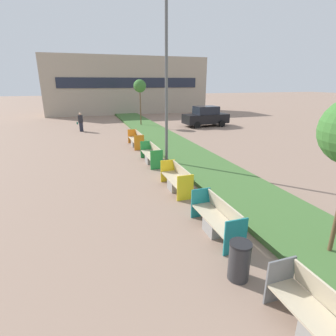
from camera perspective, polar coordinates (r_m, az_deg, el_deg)
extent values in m
cube|color=#426B33|center=(12.87, 8.29, 0.24)|extent=(2.80, 120.00, 0.18)
cube|color=tan|center=(36.96, -8.83, 17.33)|extent=(20.65, 5.16, 7.09)
cube|color=#1E2333|center=(34.37, -8.06, 17.90)|extent=(17.34, 0.08, 1.20)
cube|color=#BCAD8E|center=(5.31, 31.29, -27.67)|extent=(0.58, 2.05, 0.05)
cube|color=slate|center=(5.79, 23.12, -21.53)|extent=(0.62, 0.04, 0.94)
cube|color=gray|center=(7.59, 10.26, -12.34)|extent=(0.52, 0.60, 0.42)
cube|color=#BCAD8E|center=(7.48, 10.36, -10.82)|extent=(0.58, 1.94, 0.05)
cube|color=#BCAD8E|center=(7.48, 12.31, -8.68)|extent=(0.14, 1.86, 0.48)
cube|color=#197A7F|center=(6.74, 14.47, -14.33)|extent=(0.62, 0.04, 0.94)
cube|color=#197A7F|center=(8.24, 7.09, -7.52)|extent=(0.62, 0.04, 0.94)
cube|color=gray|center=(10.24, 1.69, -3.68)|extent=(0.52, 0.60, 0.42)
cube|color=#BCAD8E|center=(10.16, 1.70, -2.48)|extent=(0.58, 1.93, 0.05)
cube|color=#BCAD8E|center=(10.16, 3.15, -0.92)|extent=(0.14, 1.85, 0.48)
cube|color=yellow|center=(9.29, 3.78, -4.33)|extent=(0.62, 0.04, 0.94)
cube|color=yellow|center=(11.02, -0.05, -0.60)|extent=(0.62, 0.04, 0.94)
cube|color=gray|center=(13.64, -3.71, 1.94)|extent=(0.52, 0.60, 0.42)
cube|color=#BCAD8E|center=(13.58, -3.73, 2.88)|extent=(0.58, 2.12, 0.05)
cube|color=#BCAD8E|center=(13.58, -2.65, 4.04)|extent=(0.14, 2.03, 0.48)
cube|color=#238C3D|center=(12.57, -2.48, 1.78)|extent=(0.62, 0.04, 0.94)
cube|color=#238C3D|center=(14.58, -4.82, 4.06)|extent=(0.62, 0.04, 0.94)
cube|color=gray|center=(17.33, -7.04, 5.39)|extent=(0.52, 0.60, 0.42)
cube|color=#BCAD8E|center=(17.28, -7.07, 6.13)|extent=(0.58, 2.12, 0.05)
cube|color=#BCAD8E|center=(17.29, -6.22, 7.05)|extent=(0.14, 2.03, 0.48)
cube|color=orange|center=(16.25, -6.30, 5.50)|extent=(0.62, 0.04, 0.94)
cube|color=orange|center=(18.32, -7.76, 6.90)|extent=(0.62, 0.04, 0.94)
cylinder|color=#2D2D30|center=(6.08, 15.23, -19.10)|extent=(0.45, 0.45, 0.83)
cylinder|color=black|center=(5.83, 15.60, -15.66)|extent=(0.47, 0.47, 0.05)
cylinder|color=#56595B|center=(12.69, -0.35, 17.72)|extent=(0.14, 0.14, 7.82)
cylinder|color=brown|center=(25.03, -6.00, 12.78)|extent=(0.10, 0.10, 3.35)
sphere|color=#38702D|center=(24.92, -6.16, 17.33)|extent=(1.14, 1.14, 1.14)
cube|color=#232633|center=(23.64, -18.36, 8.47)|extent=(0.30, 0.22, 0.76)
cube|color=#232328|center=(23.54, -18.53, 10.11)|extent=(0.38, 0.24, 0.61)
sphere|color=tan|center=(23.49, -18.63, 11.09)|extent=(0.21, 0.21, 0.21)
cube|color=#236051|center=(23.59, -19.13, 9.21)|extent=(0.12, 0.20, 0.18)
cube|color=black|center=(25.40, 8.18, 10.61)|extent=(4.29, 1.99, 0.84)
cube|color=black|center=(25.31, 8.26, 12.36)|extent=(2.18, 1.66, 0.72)
cylinder|color=black|center=(25.27, 11.65, 9.42)|extent=(0.60, 0.20, 0.60)
cylinder|color=black|center=(26.82, 9.73, 10.03)|extent=(0.60, 0.20, 0.60)
cylinder|color=black|center=(24.12, 6.37, 9.27)|extent=(0.60, 0.20, 0.60)
cylinder|color=black|center=(25.75, 4.69, 9.89)|extent=(0.60, 0.20, 0.60)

